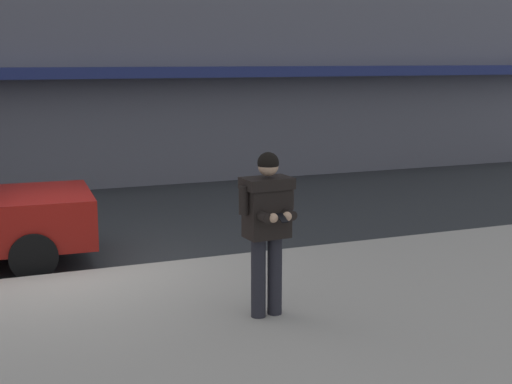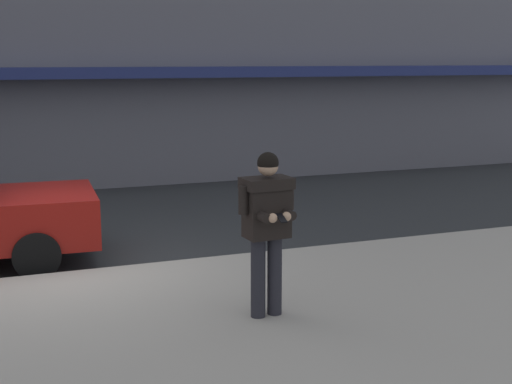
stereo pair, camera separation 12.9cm
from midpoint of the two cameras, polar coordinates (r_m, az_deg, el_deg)
name	(u,v)px [view 1 (the left image)]	position (r m, az deg, el deg)	size (l,w,h in m)	color
ground_plane	(54,279)	(9.99, -16.20, -6.71)	(80.00, 80.00, 0.00)	#2B2D30
sidewalk	(186,340)	(7.48, -6.14, -11.73)	(32.00, 5.30, 0.14)	#A8A399
curb_paint_line	(128,270)	(10.17, -10.59, -6.14)	(28.00, 0.12, 0.01)	silver
man_texting_on_phone	(267,216)	(7.60, 0.42, -1.96)	(0.65, 0.60, 1.81)	#23232B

